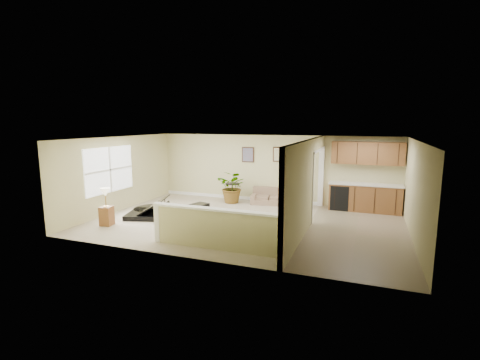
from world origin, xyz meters
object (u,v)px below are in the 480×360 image
(loveseat, at_px, (270,196))
(small_plant, at_px, (304,201))
(piano, at_px, (152,198))
(accent_table, at_px, (232,190))
(piano_bench, at_px, (196,213))
(palm_plant, at_px, (233,187))
(lamp_stand, at_px, (106,210))

(loveseat, xyz_separation_m, small_plant, (1.31, -0.31, -0.04))
(piano, xyz_separation_m, accent_table, (1.74, 2.57, -0.09))
(piano_bench, xyz_separation_m, palm_plant, (0.11, 2.75, 0.32))
(small_plant, xyz_separation_m, lamp_stand, (-5.02, -4.01, 0.21))
(loveseat, relative_size, lamp_stand, 1.31)
(palm_plant, height_order, small_plant, palm_plant)
(accent_table, relative_size, palm_plant, 0.61)
(palm_plant, bearing_deg, piano_bench, -92.24)
(accent_table, xyz_separation_m, small_plant, (2.66, 0.06, -0.22))
(piano, height_order, palm_plant, piano)
(piano_bench, relative_size, loveseat, 0.56)
(accent_table, distance_m, lamp_stand, 4.61)
(palm_plant, xyz_separation_m, small_plant, (2.62, 0.08, -0.34))
(piano_bench, height_order, accent_table, accent_table)
(piano, relative_size, loveseat, 1.34)
(palm_plant, distance_m, small_plant, 2.65)
(accent_table, relative_size, lamp_stand, 0.67)
(piano, xyz_separation_m, small_plant, (4.40, 2.63, -0.31))
(accent_table, height_order, palm_plant, palm_plant)
(small_plant, distance_m, lamp_stand, 6.43)
(loveseat, distance_m, small_plant, 1.35)
(palm_plant, xyz_separation_m, lamp_stand, (-2.40, -3.93, -0.13))
(piano, xyz_separation_m, piano_bench, (1.67, -0.20, -0.29))
(accent_table, bearing_deg, piano_bench, -91.47)
(piano_bench, xyz_separation_m, lamp_stand, (-2.29, -1.18, 0.20))
(piano, bearing_deg, accent_table, 38.87)
(palm_plant, relative_size, lamp_stand, 1.10)
(lamp_stand, bearing_deg, piano, 65.88)
(palm_plant, bearing_deg, small_plant, 1.75)
(palm_plant, relative_size, small_plant, 2.04)
(loveseat, relative_size, palm_plant, 1.19)
(piano, relative_size, accent_table, 2.63)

